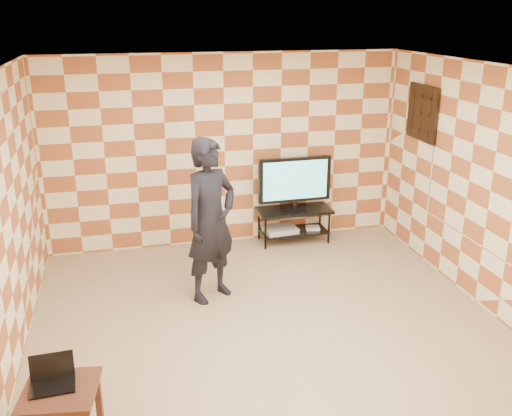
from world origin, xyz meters
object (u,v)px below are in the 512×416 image
Objects in this scene: tv_stand at (294,218)px; tv at (295,181)px; side_table at (61,399)px; person at (211,221)px.

tv_stand is 0.56m from tv.
tv reaches higher than side_table.
person reaches higher than side_table.
side_table is at bearing -129.69° from tv.
tv_stand is 2.10m from person.
tv is (-0.00, -0.00, 0.56)m from tv_stand.
tv_stand is 4.62m from side_table.
tv is 0.55× the size of person.
tv_stand is 1.73× the size of side_table.
tv is at bearing 11.80° from person.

